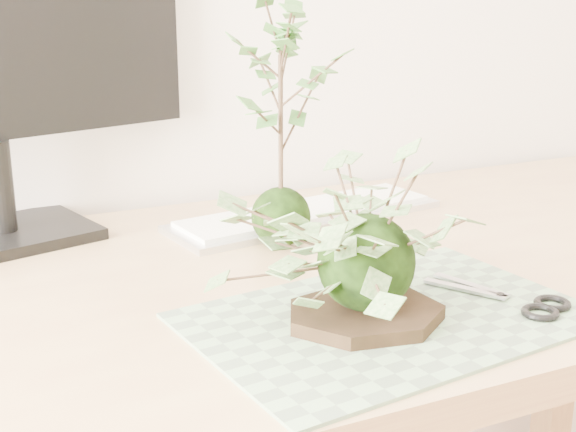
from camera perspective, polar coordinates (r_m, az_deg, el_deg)
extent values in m
cube|color=tan|center=(1.03, 1.40, -4.64)|extent=(1.60, 0.70, 0.04)
cube|color=tan|center=(1.80, 18.73, -8.71)|extent=(0.06, 0.06, 0.70)
cube|color=#586D56|center=(0.87, 7.23, -7.19)|extent=(0.45, 0.33, 0.00)
cylinder|color=black|center=(0.85, 5.47, -7.00)|extent=(0.20, 0.20, 0.01)
sphere|color=black|center=(0.83, 5.58, -3.30)|extent=(0.10, 0.10, 0.10)
sphere|color=black|center=(1.09, -0.51, -0.04)|extent=(0.08, 0.08, 0.08)
cylinder|color=#3B2A1C|center=(1.06, -0.52, 6.05)|extent=(0.01, 0.01, 0.20)
cube|color=silver|center=(1.22, 1.31, 0.02)|extent=(0.45, 0.19, 0.01)
cube|color=white|center=(1.21, 1.31, 0.40)|extent=(0.41, 0.16, 0.01)
cube|color=black|center=(1.18, -19.51, -1.34)|extent=(0.27, 0.22, 0.02)
cube|color=#9A9AA0|center=(0.97, 13.13, -4.83)|extent=(0.06, 0.09, 0.00)
cube|color=#9A9AA0|center=(0.98, 13.80, -4.68)|extent=(0.04, 0.10, 0.00)
torus|color=black|center=(0.90, 16.41, -6.73)|extent=(0.05, 0.05, 0.01)
torus|color=black|center=(0.92, 17.95, -6.33)|extent=(0.05, 0.05, 0.01)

